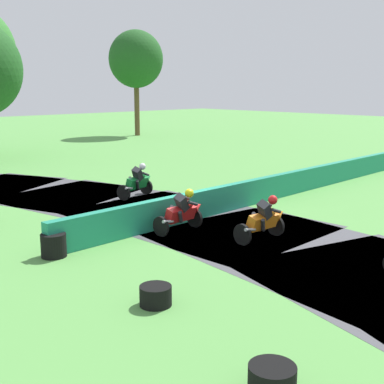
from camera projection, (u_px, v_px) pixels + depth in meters
The scene contains 10 objects.
ground_plane at pixel (193, 219), 16.91m from camera, with size 120.00×120.00×0.00m, color #569947.
track_asphalt at pixel (166, 226), 16.04m from camera, with size 10.38×33.96×0.01m.
safety_barrier at pixel (286, 184), 20.51m from camera, with size 0.30×21.26×0.90m, color #1E8466.
motorcycle_chase_orange at pixel (265, 219), 14.47m from camera, with size 1.69×0.91×1.42m.
motorcycle_trailing_red at pixel (183, 211), 15.33m from camera, with size 1.68×0.90×1.42m.
motorcycle_fourth_green at pixel (138, 181), 20.16m from camera, with size 1.72×1.09×1.43m.
tire_stack_near at pixel (272, 379), 7.32m from camera, with size 0.69×0.69×0.40m.
tire_stack_mid_a at pixel (156, 296), 10.24m from camera, with size 0.64×0.64×0.40m.
tire_stack_mid_b at pixel (54, 245), 13.14m from camera, with size 0.64×0.64×0.60m.
tree_far_left at pixel (136, 59), 44.34m from camera, with size 4.64×4.64×8.95m.
Camera 1 is at (-11.36, -11.82, 4.26)m, focal length 48.59 mm.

